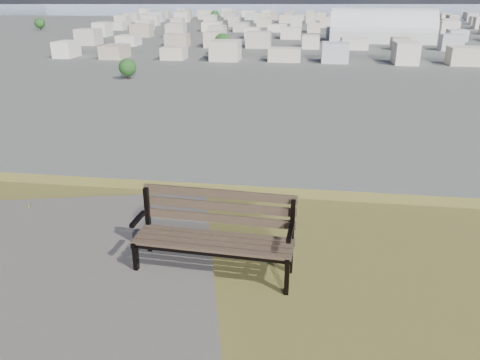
# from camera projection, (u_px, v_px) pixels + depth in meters

# --- Properties ---
(park_bench) EXTENTS (1.71, 0.63, 0.88)m
(park_bench) POSITION_uv_depth(u_px,v_px,m) (215.00, 230.00, 4.95)
(park_bench) COLOR #473529
(park_bench) RESTS_ON hilltop_mesa
(gravel_patch) EXTENTS (4.13, 5.12, 0.09)m
(gravel_patch) POSITION_uv_depth(u_px,v_px,m) (59.00, 291.00, 4.71)
(gravel_patch) COLOR #645F57
(gravel_patch) RESTS_ON hilltop_mesa
(arena) EXTENTS (58.99, 27.35, 24.41)m
(arena) POSITION_uv_depth(u_px,v_px,m) (381.00, 32.00, 269.11)
(arena) COLOR silver
(arena) RESTS_ON ground
(city_blocks) EXTENTS (395.00, 361.00, 7.00)m
(city_blocks) POSITION_uv_depth(u_px,v_px,m) (310.00, 23.00, 373.04)
(city_blocks) COLOR beige
(city_blocks) RESTS_ON ground
(city_trees) EXTENTS (406.52, 387.20, 9.98)m
(city_trees) POSITION_uv_depth(u_px,v_px,m) (269.00, 28.00, 306.79)
(city_trees) COLOR black
(city_trees) RESTS_ON ground
(bay_water) EXTENTS (2400.00, 700.00, 0.12)m
(bay_water) POSITION_uv_depth(u_px,v_px,m) (311.00, 7.00, 838.01)
(bay_water) COLOR #8FA5B6
(bay_water) RESTS_ON ground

